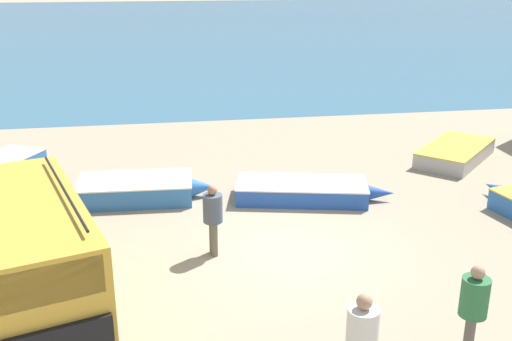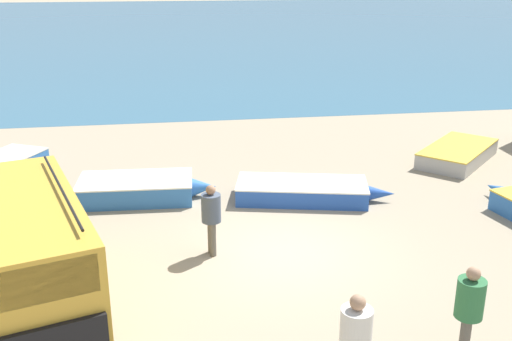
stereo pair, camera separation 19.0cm
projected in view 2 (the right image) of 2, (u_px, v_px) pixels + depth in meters
name	position (u px, v px, depth m)	size (l,w,h in m)	color
ground_plane	(285.00, 252.00, 13.46)	(200.00, 200.00, 0.00)	gray
sea_water	(187.00, 25.00, 61.98)	(120.00, 80.00, 0.01)	#33607A
parked_van	(22.00, 254.00, 10.72)	(3.43, 5.35, 2.37)	gold
fishing_rowboat_0	(306.00, 191.00, 16.37)	(4.40, 2.23, 0.50)	#234CA3
fishing_rowboat_3	(459.00, 153.00, 19.59)	(3.59, 3.57, 0.51)	#ADA89E
fishing_rowboat_4	(140.00, 189.00, 16.41)	(3.78, 1.79, 0.58)	#2D66AD
fisherman_0	(469.00, 306.00, 9.48)	(0.45, 0.45, 1.71)	#5B564C
fisherman_2	(355.00, 339.00, 8.59)	(0.47, 0.47, 1.78)	navy
fisherman_3	(211.00, 213.00, 13.06)	(0.43, 0.43, 1.64)	#5B564C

